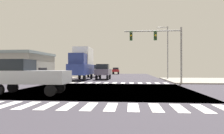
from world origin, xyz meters
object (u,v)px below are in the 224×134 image
Objects in this scene: bank_building at (7,66)px; sedan_middle_1 at (116,70)px; pickup_crossing_3 at (103,71)px; traffic_signal_mast at (159,42)px; suv_leading_1 at (94,70)px; street_lamp at (166,48)px; pickup_farside_2 at (28,75)px; box_truck_outer_2 at (82,63)px.

bank_building is 3.21× the size of sedan_middle_1.
bank_building is 15.38m from pickup_crossing_3.
bank_building is at bearing 60.00° from sedan_middle_1.
traffic_signal_mast is 1.28× the size of pickup_crossing_3.
pickup_crossing_3 reaches higher than suv_leading_1.
sedan_middle_1 is (-7.33, 33.45, -3.62)m from traffic_signal_mast.
bank_building is at bearing 163.19° from traffic_signal_mast.
street_lamp is at bearing 4.12° from bank_building.
pickup_farside_2 is 0.71× the size of box_truck_outer_2.
box_truck_outer_2 is (-10.33, 5.85, -2.17)m from traffic_signal_mast.
traffic_signal_mast is at bearing 102.36° from sedan_middle_1.
street_lamp reaches higher than traffic_signal_mast.
traffic_signal_mast reaches higher than bank_building.
box_truck_outer_2 is (-3.00, -1.29, 1.27)m from pickup_crossing_3.
box_truck_outer_2 is at bearing 83.80° from sedan_middle_1.
box_truck_outer_2 is (-12.68, -2.81, -2.35)m from street_lamp.
box_truck_outer_2 is (12.36, -1.01, 0.46)m from bank_building.
suv_leading_1 reaches higher than sedan_middle_1.
traffic_signal_mast is 0.47× the size of bank_building.
street_lamp is at bearing -33.25° from pickup_farside_2.
box_truck_outer_2 is at bearing -167.51° from street_lamp.
bank_building reaches higher than sedan_middle_1.
pickup_farside_2 is 1.00× the size of pickup_crossing_3.
street_lamp is at bearing -171.08° from pickup_crossing_3.
sedan_middle_1 is 0.60× the size of box_truck_outer_2.
box_truck_outer_2 is at bearing 23.28° from pickup_crossing_3.
pickup_farside_2 is at bearing 90.55° from suv_leading_1.
suv_leading_1 is (12.36, 8.53, -0.71)m from bank_building.
box_truck_outer_2 reaches higher than bank_building.
box_truck_outer_2 reaches higher than suv_leading_1.
sedan_middle_1 is at bearing -3.60° from pickup_farside_2.
bank_building is 30.73m from sedan_middle_1.
traffic_signal_mast is 12.07m from box_truck_outer_2.
traffic_signal_mast reaches higher than box_truck_outer_2.
box_truck_outer_2 reaches higher than sedan_middle_1.
pickup_farside_2 is (12.60, -17.17, -0.82)m from bank_building.
pickup_farside_2 is (-10.08, -10.31, -3.44)m from traffic_signal_mast.
street_lamp reaches higher than pickup_crossing_3.
pickup_crossing_3 is at bearing 1.05° from bank_building.
pickup_farside_2 is at bearing -134.36° from traffic_signal_mast.
sedan_middle_1 is 27.81m from box_truck_outer_2.
bank_building reaches higher than pickup_farside_2.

